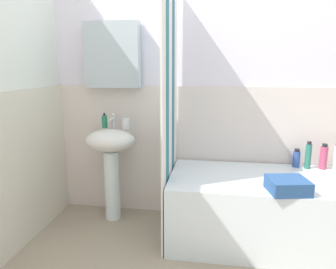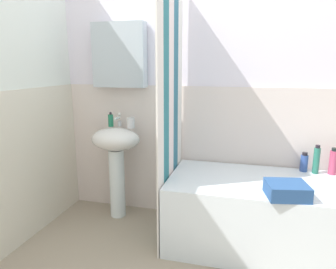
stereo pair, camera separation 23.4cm
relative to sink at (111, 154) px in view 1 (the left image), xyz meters
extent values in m
cube|color=white|center=(1.00, 0.24, 0.59)|extent=(3.60, 0.05, 2.40)
cube|color=silver|center=(1.00, 0.21, -0.01)|extent=(3.60, 0.02, 1.20)
cube|color=silver|center=(0.00, 0.15, 0.85)|extent=(0.48, 0.12, 0.56)
cube|color=silver|center=(-0.54, -0.69, -0.01)|extent=(0.02, 1.81, 1.20)
cylinder|color=white|center=(0.00, 0.00, -0.29)|extent=(0.14, 0.14, 0.63)
ellipsoid|color=white|center=(0.00, 0.00, 0.12)|extent=(0.44, 0.34, 0.20)
cylinder|color=silver|center=(0.00, 0.10, 0.25)|extent=(0.03, 0.03, 0.05)
cylinder|color=silver|center=(0.00, 0.05, 0.30)|extent=(0.02, 0.10, 0.02)
sphere|color=silver|center=(0.00, 0.10, 0.33)|extent=(0.03, 0.03, 0.03)
cylinder|color=#207352|center=(-0.07, 0.06, 0.28)|extent=(0.05, 0.05, 0.11)
sphere|color=#282027|center=(-0.07, 0.06, 0.34)|extent=(0.02, 0.02, 0.02)
cylinder|color=silver|center=(0.13, 0.04, 0.27)|extent=(0.07, 0.07, 0.09)
cube|color=white|center=(1.29, -0.18, -0.35)|extent=(1.44, 0.74, 0.53)
cube|color=white|center=(0.55, -0.48, 0.39)|extent=(0.01, 0.15, 2.00)
cube|color=#29727F|center=(0.55, -0.33, 0.39)|extent=(0.01, 0.15, 2.00)
cube|color=white|center=(0.55, -0.18, 0.39)|extent=(0.01, 0.15, 2.00)
cube|color=#2E6983|center=(0.55, -0.03, 0.39)|extent=(0.01, 0.15, 2.00)
cube|color=white|center=(0.55, 0.12, 0.39)|extent=(0.01, 0.15, 2.00)
cylinder|color=white|center=(1.90, 0.12, 0.02)|extent=(0.05, 0.05, 0.20)
cylinder|color=#C34468|center=(1.80, 0.11, 0.02)|extent=(0.06, 0.06, 0.19)
cylinder|color=black|center=(1.80, 0.11, 0.12)|extent=(0.04, 0.04, 0.02)
cylinder|color=#2A735F|center=(1.67, 0.10, 0.02)|extent=(0.05, 0.05, 0.21)
cylinder|color=#272029|center=(1.67, 0.10, 0.14)|extent=(0.03, 0.03, 0.02)
cylinder|color=#314E97|center=(1.59, 0.13, -0.01)|extent=(0.06, 0.06, 0.13)
cylinder|color=black|center=(1.59, 0.13, 0.07)|extent=(0.04, 0.04, 0.02)
cube|color=#2B508A|center=(1.40, -0.45, -0.03)|extent=(0.29, 0.27, 0.09)
camera|label=1|loc=(0.90, -2.52, 0.76)|focal=33.02mm
camera|label=2|loc=(1.13, -2.47, 0.76)|focal=33.02mm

